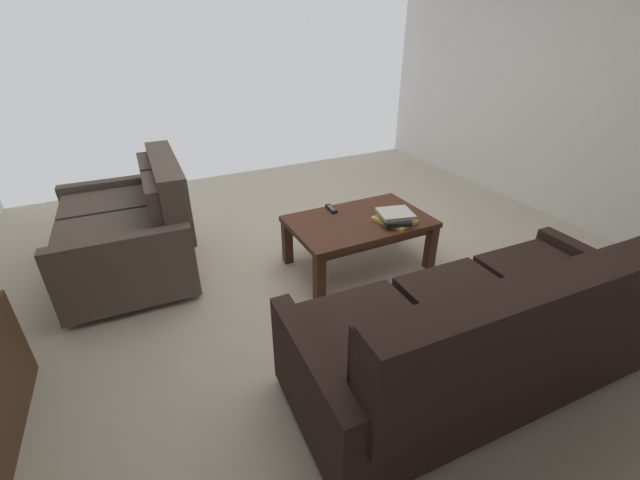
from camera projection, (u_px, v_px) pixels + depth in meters
name	position (u px, v px, depth m)	size (l,w,h in m)	color
ground_plane	(331.00, 274.00, 3.21)	(5.10, 5.25, 0.01)	beige
wall_left	(595.00, 61.00, 3.53)	(0.12, 5.25, 2.87)	white
sofa_main	(484.00, 335.00, 2.06)	(1.95, 0.90, 0.86)	black
loveseat_near	(133.00, 229.00, 3.09)	(0.94, 1.26, 0.87)	black
coffee_table	(359.00, 227.00, 3.17)	(1.06, 0.67, 0.41)	#4C2819
book_stack	(395.00, 217.00, 3.09)	(0.30, 0.34, 0.08)	#E0CC4C
tv_remote	(331.00, 209.00, 3.29)	(0.06, 0.16, 0.02)	black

